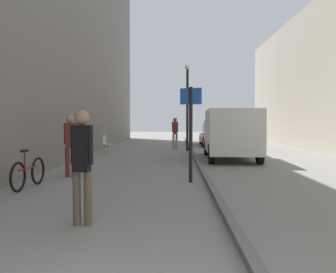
{
  "coord_description": "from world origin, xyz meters",
  "views": [
    {
      "loc": [
        0.68,
        -2.17,
        1.69
      ],
      "look_at": [
        0.38,
        13.2,
        1.01
      ],
      "focal_mm": 38.51,
      "sensor_mm": 36.0,
      "label": 1
    }
  ],
  "objects_px": {
    "pedestrian_main_foreground": "(70,141)",
    "bicycle_leaning": "(28,173)",
    "pedestrian_far_crossing": "(82,159)",
    "cafe_chair_near_window": "(106,143)",
    "delivery_van": "(230,132)",
    "pedestrian_mid_block": "(175,131)",
    "street_sign_post": "(191,126)",
    "parked_car": "(214,135)",
    "lamp_post": "(187,102)"
  },
  "relations": [
    {
      "from": "bicycle_leaning",
      "to": "pedestrian_mid_block",
      "type": "bearing_deg",
      "value": 77.68
    },
    {
      "from": "cafe_chair_near_window",
      "to": "street_sign_post",
      "type": "bearing_deg",
      "value": 37.78
    },
    {
      "from": "delivery_van",
      "to": "cafe_chair_near_window",
      "type": "bearing_deg",
      "value": 158.46
    },
    {
      "from": "bicycle_leaning",
      "to": "parked_car",
      "type": "bearing_deg",
      "value": 71.85
    },
    {
      "from": "cafe_chair_near_window",
      "to": "lamp_post",
      "type": "bearing_deg",
      "value": 125.15
    },
    {
      "from": "parked_car",
      "to": "bicycle_leaning",
      "type": "height_order",
      "value": "parked_car"
    },
    {
      "from": "street_sign_post",
      "to": "lamp_post",
      "type": "xyz_separation_m",
      "value": [
        0.26,
        10.26,
        1.18
      ]
    },
    {
      "from": "delivery_van",
      "to": "bicycle_leaning",
      "type": "xyz_separation_m",
      "value": [
        -6.08,
        -6.87,
        -0.79
      ]
    },
    {
      "from": "pedestrian_far_crossing",
      "to": "bicycle_leaning",
      "type": "distance_m",
      "value": 3.88
    },
    {
      "from": "pedestrian_far_crossing",
      "to": "street_sign_post",
      "type": "height_order",
      "value": "street_sign_post"
    },
    {
      "from": "pedestrian_mid_block",
      "to": "pedestrian_far_crossing",
      "type": "xyz_separation_m",
      "value": [
        -1.5,
        -15.53,
        -0.0
      ]
    },
    {
      "from": "pedestrian_far_crossing",
      "to": "cafe_chair_near_window",
      "type": "relative_size",
      "value": 1.98
    },
    {
      "from": "delivery_van",
      "to": "street_sign_post",
      "type": "xyz_separation_m",
      "value": [
        -1.98,
        -5.94,
        0.37
      ]
    },
    {
      "from": "bicycle_leaning",
      "to": "street_sign_post",
      "type": "bearing_deg",
      "value": 16.89
    },
    {
      "from": "street_sign_post",
      "to": "pedestrian_main_foreground",
      "type": "bearing_deg",
      "value": 3.08
    },
    {
      "from": "parked_car",
      "to": "lamp_post",
      "type": "xyz_separation_m",
      "value": [
        -1.96,
        -4.19,
        2.01
      ]
    },
    {
      "from": "pedestrian_mid_block",
      "to": "lamp_post",
      "type": "xyz_separation_m",
      "value": [
        0.68,
        -1.2,
        1.65
      ]
    },
    {
      "from": "pedestrian_far_crossing",
      "to": "delivery_van",
      "type": "relative_size",
      "value": 0.35
    },
    {
      "from": "pedestrian_mid_block",
      "to": "bicycle_leaning",
      "type": "distance_m",
      "value": 12.94
    },
    {
      "from": "parked_car",
      "to": "pedestrian_main_foreground",
      "type": "bearing_deg",
      "value": -112.11
    },
    {
      "from": "pedestrian_far_crossing",
      "to": "bicycle_leaning",
      "type": "relative_size",
      "value": 1.05
    },
    {
      "from": "pedestrian_main_foreground",
      "to": "parked_car",
      "type": "height_order",
      "value": "pedestrian_main_foreground"
    },
    {
      "from": "pedestrian_mid_block",
      "to": "delivery_van",
      "type": "distance_m",
      "value": 6.03
    },
    {
      "from": "bicycle_leaning",
      "to": "cafe_chair_near_window",
      "type": "distance_m",
      "value": 9.47
    },
    {
      "from": "street_sign_post",
      "to": "parked_car",
      "type": "bearing_deg",
      "value": -81.71
    },
    {
      "from": "parked_car",
      "to": "street_sign_post",
      "type": "xyz_separation_m",
      "value": [
        -2.22,
        -14.46,
        0.83
      ]
    },
    {
      "from": "street_sign_post",
      "to": "lamp_post",
      "type": "relative_size",
      "value": 0.55
    },
    {
      "from": "delivery_van",
      "to": "pedestrian_mid_block",
      "type": "bearing_deg",
      "value": 115.68
    },
    {
      "from": "cafe_chair_near_window",
      "to": "pedestrian_main_foreground",
      "type": "bearing_deg",
      "value": 15.85
    },
    {
      "from": "street_sign_post",
      "to": "cafe_chair_near_window",
      "type": "xyz_separation_m",
      "value": [
        -3.96,
        8.54,
        -1.0
      ]
    },
    {
      "from": "pedestrian_far_crossing",
      "to": "parked_car",
      "type": "bearing_deg",
      "value": -96.65
    },
    {
      "from": "pedestrian_main_foreground",
      "to": "pedestrian_mid_block",
      "type": "distance_m",
      "value": 11.04
    },
    {
      "from": "pedestrian_far_crossing",
      "to": "cafe_chair_near_window",
      "type": "xyz_separation_m",
      "value": [
        -2.03,
        12.61,
        -0.53
      ]
    },
    {
      "from": "pedestrian_main_foreground",
      "to": "pedestrian_mid_block",
      "type": "relative_size",
      "value": 1.0
    },
    {
      "from": "pedestrian_main_foreground",
      "to": "parked_car",
      "type": "relative_size",
      "value": 0.44
    },
    {
      "from": "pedestrian_mid_block",
      "to": "lamp_post",
      "type": "distance_m",
      "value": 2.15
    },
    {
      "from": "pedestrian_main_foreground",
      "to": "parked_car",
      "type": "bearing_deg",
      "value": 60.46
    },
    {
      "from": "parked_car",
      "to": "cafe_chair_near_window",
      "type": "distance_m",
      "value": 8.55
    },
    {
      "from": "pedestrian_mid_block",
      "to": "lamp_post",
      "type": "relative_size",
      "value": 0.39
    },
    {
      "from": "pedestrian_main_foreground",
      "to": "pedestrian_far_crossing",
      "type": "xyz_separation_m",
      "value": [
        1.64,
        -4.95,
        0.0
      ]
    },
    {
      "from": "pedestrian_main_foreground",
      "to": "cafe_chair_near_window",
      "type": "xyz_separation_m",
      "value": [
        -0.39,
        7.66,
        -0.53
      ]
    },
    {
      "from": "pedestrian_main_foreground",
      "to": "pedestrian_far_crossing",
      "type": "height_order",
      "value": "same"
    },
    {
      "from": "pedestrian_mid_block",
      "to": "cafe_chair_near_window",
      "type": "bearing_deg",
      "value": -140.93
    },
    {
      "from": "bicycle_leaning",
      "to": "pedestrian_main_foreground",
      "type": "bearing_deg",
      "value": 77.88
    },
    {
      "from": "delivery_van",
      "to": "cafe_chair_near_window",
      "type": "distance_m",
      "value": 6.51
    },
    {
      "from": "delivery_van",
      "to": "parked_car",
      "type": "height_order",
      "value": "delivery_van"
    },
    {
      "from": "lamp_post",
      "to": "cafe_chair_near_window",
      "type": "height_order",
      "value": "lamp_post"
    },
    {
      "from": "pedestrian_main_foreground",
      "to": "delivery_van",
      "type": "xyz_separation_m",
      "value": [
        5.55,
        5.06,
        0.1
      ]
    },
    {
      "from": "pedestrian_main_foreground",
      "to": "bicycle_leaning",
      "type": "distance_m",
      "value": 2.01
    },
    {
      "from": "pedestrian_mid_block",
      "to": "cafe_chair_near_window",
      "type": "height_order",
      "value": "pedestrian_mid_block"
    }
  ]
}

